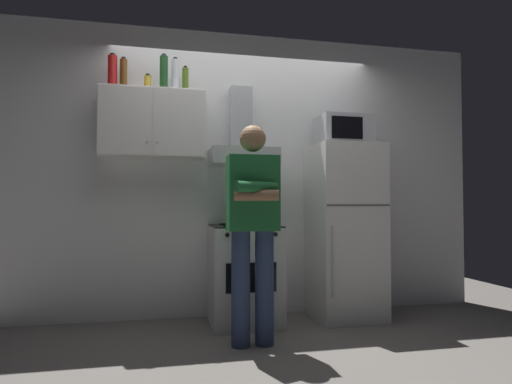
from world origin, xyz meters
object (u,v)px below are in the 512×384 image
at_px(refrigerator, 345,231).
at_px(bottle_beer_brown, 123,74).
at_px(stove_oven, 245,274).
at_px(bottle_soda_red, 113,72).
at_px(upper_cabinet, 153,125).
at_px(cooking_pot, 262,217).
at_px(bottle_olive_oil, 185,81).
at_px(bottle_vodka_clear, 175,75).
at_px(bottle_spice_jar, 148,83).
at_px(microwave, 343,131).
at_px(range_hood, 242,145).
at_px(bottle_wine_green, 164,73).
at_px(person_standing, 253,224).

bearing_deg(refrigerator, bottle_beer_brown, 177.25).
bearing_deg(stove_oven, bottle_beer_brown, 174.75).
bearing_deg(bottle_soda_red, bottle_beer_brown, 1.04).
bearing_deg(refrigerator, stove_oven, -179.96).
distance_m(upper_cabinet, cooking_pot, 1.26).
bearing_deg(bottle_olive_oil, bottle_vodka_clear, -157.73).
relative_size(bottle_beer_brown, bottle_spice_jar, 1.86).
bearing_deg(microwave, range_hood, 173.54).
bearing_deg(bottle_olive_oil, refrigerator, -5.66).
height_order(microwave, bottle_soda_red, bottle_soda_red).
bearing_deg(bottle_spice_jar, bottle_wine_green, -4.28).
relative_size(bottle_olive_oil, bottle_beer_brown, 0.91).
relative_size(bottle_beer_brown, bottle_wine_green, 0.83).
bearing_deg(range_hood, person_standing, -93.91).
bearing_deg(stove_oven, bottle_olive_oil, 164.26).
bearing_deg(upper_cabinet, stove_oven, -8.90).
bearing_deg(bottle_beer_brown, bottle_olive_oil, 5.33).
distance_m(stove_oven, cooking_pot, 0.53).
height_order(range_hood, microwave, range_hood).
bearing_deg(bottle_spice_jar, refrigerator, -3.79).
relative_size(person_standing, bottle_soda_red, 5.47).
bearing_deg(person_standing, bottle_spice_jar, 137.78).
height_order(range_hood, bottle_olive_oil, bottle_olive_oil).
xyz_separation_m(bottle_olive_oil, bottle_beer_brown, (-0.53, -0.05, 0.01)).
xyz_separation_m(refrigerator, bottle_spice_jar, (-1.80, 0.12, 1.32)).
bearing_deg(bottle_beer_brown, upper_cabinet, 6.43).
height_order(refrigerator, microwave, microwave).
relative_size(stove_oven, bottle_spice_jar, 5.90).
height_order(microwave, bottle_olive_oil, bottle_olive_oil).
relative_size(cooking_pot, bottle_olive_oil, 1.12).
bearing_deg(bottle_spice_jar, range_hood, 0.45).
bearing_deg(bottle_olive_oil, cooking_pot, -22.23).
xyz_separation_m(microwave, bottle_olive_oil, (-1.47, 0.13, 0.43)).
bearing_deg(upper_cabinet, bottle_vodka_clear, -4.90).
bearing_deg(bottle_vodka_clear, range_hood, 1.64).
bearing_deg(cooking_pot, bottle_beer_brown, 169.65).
height_order(upper_cabinet, range_hood, range_hood).
height_order(cooking_pot, bottle_olive_oil, bottle_olive_oil).
bearing_deg(range_hood, cooking_pot, -62.12).
xyz_separation_m(microwave, cooking_pot, (-0.82, -0.14, -0.81)).
bearing_deg(bottle_beer_brown, person_standing, -35.01).
bearing_deg(cooking_pot, range_hood, 117.88).
height_order(range_hood, bottle_beer_brown, bottle_beer_brown).
bearing_deg(person_standing, refrigerator, 31.23).
distance_m(refrigerator, bottle_vodka_clear, 2.10).
relative_size(refrigerator, bottle_wine_green, 4.81).
height_order(upper_cabinet, refrigerator, upper_cabinet).
relative_size(stove_oven, microwave, 1.82).
distance_m(upper_cabinet, bottle_wine_green, 0.47).
xyz_separation_m(stove_oven, bottle_spice_jar, (-0.85, 0.12, 1.68)).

